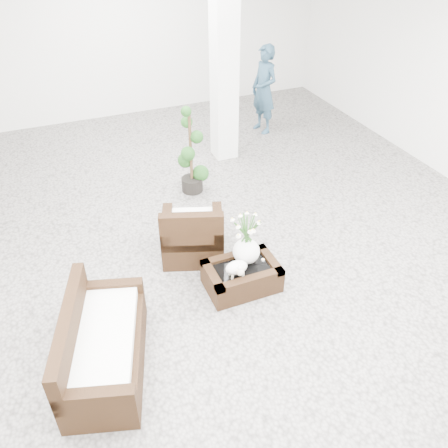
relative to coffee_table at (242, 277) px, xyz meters
name	(u,v)px	position (x,y,z in m)	size (l,w,h in m)	color
ground	(221,256)	(-0.02, 0.65, -0.16)	(11.00, 11.00, 0.00)	gray
column	(224,62)	(1.18, 3.45, 1.59)	(0.40, 0.40, 3.50)	white
coffee_table	(242,277)	(0.00, 0.00, 0.00)	(0.90, 0.60, 0.31)	#341F0F
sheep_figurine	(236,269)	(-0.12, -0.10, 0.26)	(0.28, 0.23, 0.21)	white
planter_narcissus	(247,236)	(0.10, 0.10, 0.56)	(0.44, 0.44, 0.80)	white
tealight	(263,260)	(0.30, 0.02, 0.17)	(0.04, 0.04, 0.03)	white
armchair	(192,227)	(-0.34, 0.87, 0.28)	(0.81, 0.78, 0.87)	#341F0F
loveseat	(104,340)	(-1.80, -0.58, 0.25)	(1.53, 0.73, 0.81)	#341F0F
topiary	(191,151)	(0.19, 2.45, 0.58)	(0.39, 0.39, 1.47)	#194315
shopper	(264,90)	(2.34, 4.16, 0.72)	(0.64, 0.42, 1.75)	#28465A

